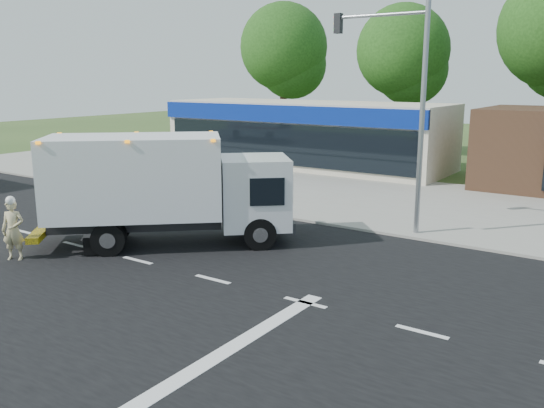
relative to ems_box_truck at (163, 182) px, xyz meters
name	(u,v)px	position (x,y,z in m)	size (l,w,h in m)	color
ground	(213,280)	(3.61, -1.80, -2.12)	(120.00, 120.00, 0.00)	#385123
road_asphalt	(213,280)	(3.61, -1.80, -2.11)	(60.00, 14.00, 0.02)	black
sidewalk	(348,219)	(3.61, 6.40, -2.06)	(60.00, 2.40, 0.12)	gray
parking_apron	(404,196)	(3.61, 12.20, -2.11)	(60.00, 9.00, 0.02)	gray
lane_markings	(219,305)	(4.96, -3.15, -2.10)	(55.20, 7.00, 0.01)	silver
ems_box_truck	(163,182)	(0.00, 0.00, 0.00)	(7.88, 7.39, 3.67)	black
emergency_worker	(13,229)	(-2.59, -3.83, -1.13)	(0.83, 0.75, 2.01)	tan
retail_strip_mall	(306,133)	(-5.39, 18.13, -0.10)	(18.00, 6.20, 4.00)	beige
traffic_signal_pole	(405,95)	(5.96, 5.80, 2.81)	(3.51, 0.25, 8.00)	gray
background_trees	(479,48)	(2.76, 26.36, 5.27)	(36.77, 7.39, 12.10)	#332114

